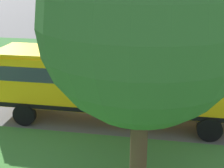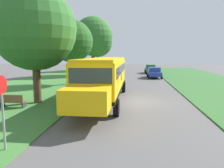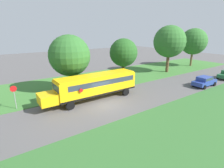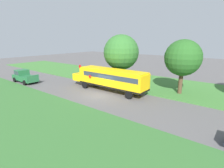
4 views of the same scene
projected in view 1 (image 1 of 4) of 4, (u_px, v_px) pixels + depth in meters
ground_plane at (123, 100)px, 16.55m from camera, size 120.00×120.00×0.00m
grass_far_side at (138, 56)px, 24.87m from camera, size 10.00×80.00×0.07m
school_bus at (118, 80)px, 13.75m from camera, size 2.85×12.42×3.16m
oak_tree_beside_bus at (146, 27)px, 8.19m from camera, size 5.65×5.65×7.98m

